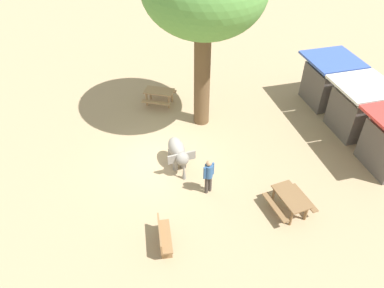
{
  "coord_description": "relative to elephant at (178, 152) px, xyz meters",
  "views": [
    {
      "loc": [
        11.92,
        -1.82,
        10.78
      ],
      "look_at": [
        0.15,
        1.29,
        0.8
      ],
      "focal_mm": 34.58,
      "sensor_mm": 36.0,
      "label": 1
    }
  ],
  "objects": [
    {
      "name": "wooden_bench",
      "position": [
        3.79,
        -1.4,
        -0.3
      ],
      "size": [
        1.44,
        0.55,
        0.88
      ],
      "rotation": [
        0.0,
        0.0,
        6.17
      ],
      "color": "olive",
      "rests_on": "ground_plane"
    },
    {
      "name": "market_stall_blue",
      "position": [
        -2.93,
        8.61,
        0.37
      ],
      "size": [
        2.5,
        2.5,
        2.52
      ],
      "color": "#59514C",
      "rests_on": "ground_plane"
    },
    {
      "name": "elephant",
      "position": [
        0.0,
        0.0,
        0.0
      ],
      "size": [
        1.74,
        1.17,
        1.21
      ],
      "rotation": [
        0.0,
        0.0,
        0.07
      ],
      "color": "gray",
      "rests_on": "ground_plane"
    },
    {
      "name": "market_stall_white",
      "position": [
        -0.33,
        8.61,
        0.37
      ],
      "size": [
        2.5,
        2.5,
        2.52
      ],
      "color": "#59514C",
      "rests_on": "ground_plane"
    },
    {
      "name": "picnic_table_near",
      "position": [
        3.47,
        3.44,
        -0.18
      ],
      "size": [
        1.67,
        1.66,
        0.78
      ],
      "rotation": [
        0.0,
        0.0,
        0.13
      ],
      "color": "brown",
      "rests_on": "ground_plane"
    },
    {
      "name": "ground_plane",
      "position": [
        -0.47,
        -0.6,
        -0.77
      ],
      "size": [
        60.0,
        60.0,
        0.0
      ],
      "primitive_type": "plane",
      "color": "tan"
    },
    {
      "name": "person_handler",
      "position": [
        1.77,
        0.8,
        0.18
      ],
      "size": [
        0.32,
        0.48,
        1.62
      ],
      "rotation": [
        0.0,
        0.0,
        -2.75
      ],
      "color": "#3F3833",
      "rests_on": "ground_plane"
    },
    {
      "name": "picnic_table_far",
      "position": [
        -5.02,
        0.17,
        -0.18
      ],
      "size": [
        2.0,
        2.01,
        0.78
      ],
      "rotation": [
        0.0,
        0.0,
        4.24
      ],
      "color": "#9E7A51",
      "rests_on": "ground_plane"
    }
  ]
}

